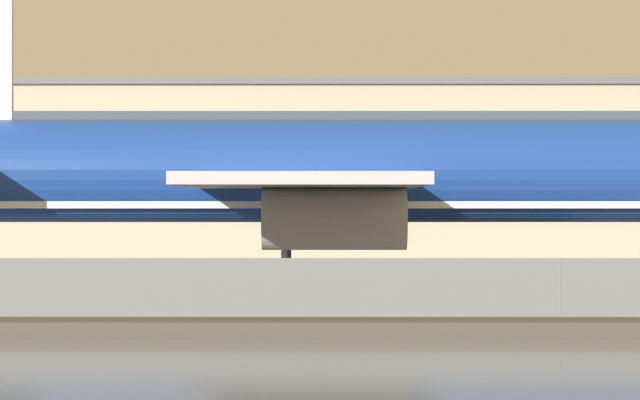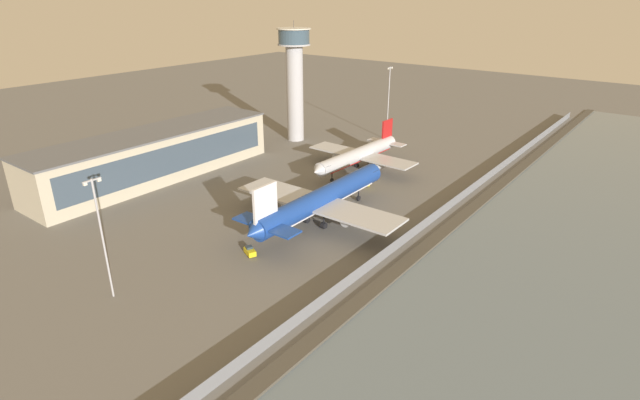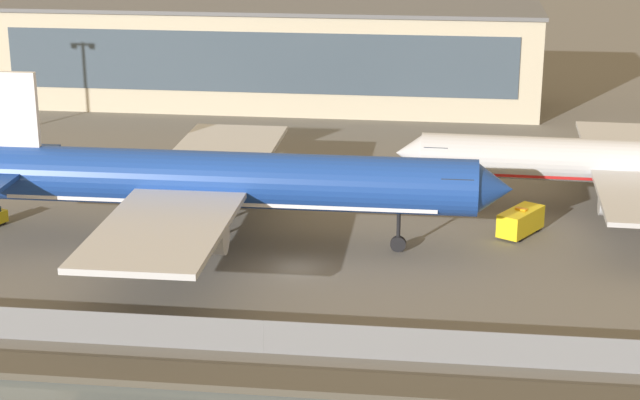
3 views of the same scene
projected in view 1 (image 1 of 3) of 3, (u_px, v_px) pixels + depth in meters
name	position (u px, v px, depth m)	size (l,w,h in m)	color
ground_plane	(516.00, 302.00, 82.98)	(500.00, 500.00, 0.00)	#66635E
shoreline_seawall	(577.00, 327.00, 62.48)	(320.00, 3.00, 0.50)	#474238
perimeter_fence	(560.00, 292.00, 66.98)	(280.00, 0.10, 2.43)	slate
cargo_jet_blue	(337.00, 175.00, 87.93)	(49.54, 42.03, 14.96)	#193D93
terminal_building	(272.00, 172.00, 144.29)	(72.82, 17.39, 13.56)	#BCB299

